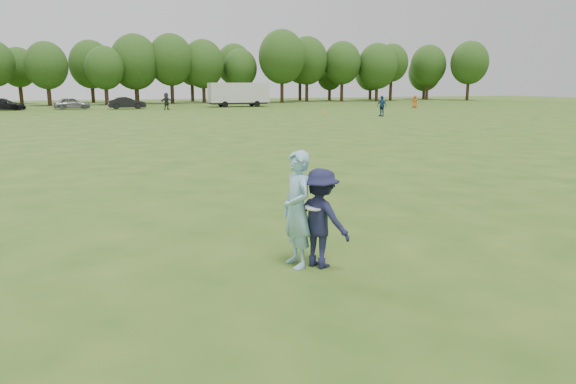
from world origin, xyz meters
The scene contains 13 objects.
ground centered at (0.00, 0.00, 0.00)m, with size 200.00×200.00×0.00m, color #284E16.
thrower centered at (-0.31, -0.55, 0.99)m, with size 0.73×0.48×1.99m, color #87BED1.
defender centered at (0.05, -0.70, 0.85)m, with size 1.10×0.63×1.70m, color #1B1D3C.
player_far_b centered at (22.34, 35.00, 0.98)m, with size 1.15×0.48×1.96m, color navy.
player_far_c centered at (35.45, 48.89, 0.80)m, with size 0.78×0.51×1.59m, color #C85217.
player_far_d centered at (4.73, 55.06, 1.01)m, with size 1.88×0.60×2.02m, color #2A2A2A.
car_d centered at (-13.46, 60.50, 0.70)m, with size 1.97×4.85×1.41m, color black.
car_e centered at (-5.95, 60.39, 0.72)m, with size 1.69×4.21×1.43m, color slate.
car_f centered at (0.39, 58.90, 0.73)m, with size 1.55×4.45×1.47m, color black.
field_cone centered at (19.71, 42.40, 0.15)m, with size 0.28×0.28×0.30m, color orange.
disc_in_play centered at (-0.12, -0.79, 1.07)m, with size 0.32×0.32×0.07m.
cargo_trailer centered at (15.02, 60.17, 1.78)m, with size 9.00×2.75×3.20m.
treeline centered at (2.81, 76.90, 6.26)m, with size 130.35×18.39×11.74m.
Camera 1 is at (-3.38, -8.34, 3.07)m, focal length 32.00 mm.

